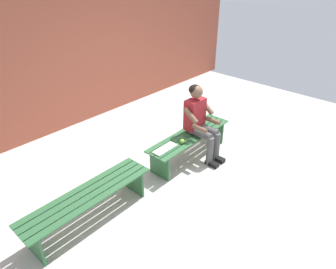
{
  "coord_description": "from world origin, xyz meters",
  "views": [
    {
      "loc": [
        3.38,
        2.62,
        2.87
      ],
      "look_at": [
        0.69,
        0.15,
        0.78
      ],
      "focal_mm": 32.34,
      "sensor_mm": 36.0,
      "label": 1
    }
  ],
  "objects_px": {
    "apple": "(182,141)",
    "bench_far": "(89,200)",
    "bench_near": "(190,140)",
    "person_seated": "(200,120)",
    "book_open": "(165,149)"
  },
  "relations": [
    {
      "from": "bench_near",
      "to": "bench_far",
      "type": "relative_size",
      "value": 0.99
    },
    {
      "from": "bench_near",
      "to": "book_open",
      "type": "relative_size",
      "value": 4.1
    },
    {
      "from": "apple",
      "to": "bench_far",
      "type": "bearing_deg",
      "value": -2.96
    },
    {
      "from": "person_seated",
      "to": "bench_near",
      "type": "bearing_deg",
      "value": -36.12
    },
    {
      "from": "bench_far",
      "to": "book_open",
      "type": "relative_size",
      "value": 4.16
    },
    {
      "from": "person_seated",
      "to": "apple",
      "type": "bearing_deg",
      "value": -1.62
    },
    {
      "from": "bench_near",
      "to": "bench_far",
      "type": "bearing_deg",
      "value": 0.0
    },
    {
      "from": "book_open",
      "to": "person_seated",
      "type": "bearing_deg",
      "value": 172.12
    },
    {
      "from": "bench_near",
      "to": "person_seated",
      "type": "bearing_deg",
      "value": 143.88
    },
    {
      "from": "bench_far",
      "to": "person_seated",
      "type": "distance_m",
      "value": 2.13
    },
    {
      "from": "person_seated",
      "to": "book_open",
      "type": "xyz_separation_m",
      "value": [
        0.74,
        -0.09,
        -0.24
      ]
    },
    {
      "from": "bench_near",
      "to": "apple",
      "type": "height_order",
      "value": "apple"
    },
    {
      "from": "bench_near",
      "to": "bench_far",
      "type": "xyz_separation_m",
      "value": [
        1.96,
        0.0,
        0.0
      ]
    },
    {
      "from": "book_open",
      "to": "bench_near",
      "type": "bearing_deg",
      "value": 179.95
    },
    {
      "from": "bench_near",
      "to": "apple",
      "type": "bearing_deg",
      "value": 16.38
    }
  ]
}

